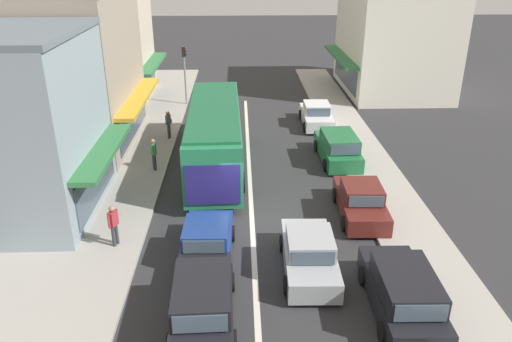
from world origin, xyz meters
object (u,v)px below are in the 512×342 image
(parked_sedan_kerb_second, at_px, (361,201))
(pedestrian_far_walker, at_px, (154,152))
(parked_sedan_kerb_rear, at_px, (316,115))
(pedestrian_browsing_midblock, at_px, (114,223))
(city_bus, at_px, (215,133))
(sedan_behind_bus_near, at_px, (309,254))
(parked_wagon_kerb_third, at_px, (338,148))
(wagon_adjacent_lane_trail, at_px, (203,301))
(parked_wagon_kerb_front, at_px, (403,292))
(pedestrian_with_handbag_near, at_px, (168,123))
(sedan_queue_gap_filler, at_px, (207,244))
(traffic_light_downstreet, at_px, (185,66))

(parked_sedan_kerb_second, bearing_deg, pedestrian_far_walker, 152.71)
(parked_sedan_kerb_rear, bearing_deg, pedestrian_browsing_midblock, -124.38)
(city_bus, bearing_deg, sedan_behind_bus_near, -68.59)
(city_bus, xyz_separation_m, parked_wagon_kerb_third, (6.43, 0.61, -1.14))
(wagon_adjacent_lane_trail, relative_size, parked_wagon_kerb_front, 1.00)
(parked_wagon_kerb_third, xyz_separation_m, pedestrian_with_handbag_near, (-9.32, 3.51, 0.32))
(wagon_adjacent_lane_trail, distance_m, sedan_behind_bus_near, 4.31)
(city_bus, distance_m, parked_sedan_kerb_rear, 9.04)
(wagon_adjacent_lane_trail, xyz_separation_m, parked_sedan_kerb_rear, (6.06, 18.21, -0.08))
(sedan_behind_bus_near, bearing_deg, pedestrian_far_walker, 127.44)
(city_bus, height_order, parked_sedan_kerb_second, city_bus)
(sedan_queue_gap_filler, bearing_deg, pedestrian_with_handbag_near, 103.09)
(sedan_queue_gap_filler, xyz_separation_m, parked_sedan_kerb_second, (6.26, 3.08, 0.00))
(pedestrian_far_walker, bearing_deg, city_bus, 9.53)
(city_bus, relative_size, wagon_adjacent_lane_trail, 2.40)
(pedestrian_browsing_midblock, bearing_deg, traffic_light_downstreet, 87.16)
(city_bus, bearing_deg, pedestrian_browsing_midblock, -114.67)
(pedestrian_with_handbag_near, relative_size, pedestrian_browsing_midblock, 1.00)
(wagon_adjacent_lane_trail, distance_m, pedestrian_browsing_midblock, 5.49)
(sedan_queue_gap_filler, xyz_separation_m, pedestrian_with_handbag_near, (-2.91, 12.54, 0.40))
(parked_wagon_kerb_front, height_order, parked_sedan_kerb_rear, parked_wagon_kerb_front)
(sedan_behind_bus_near, xyz_separation_m, pedestrian_with_handbag_near, (-6.50, 13.33, 0.40))
(sedan_queue_gap_filler, distance_m, parked_wagon_kerb_third, 11.07)
(parked_sedan_kerb_rear, relative_size, pedestrian_far_walker, 2.59)
(sedan_behind_bus_near, relative_size, traffic_light_downstreet, 1.01)
(traffic_light_downstreet, bearing_deg, city_bus, -77.28)
(sedan_queue_gap_filler, relative_size, parked_wagon_kerb_third, 0.93)
(parked_sedan_kerb_rear, distance_m, traffic_light_downstreet, 10.09)
(pedestrian_browsing_midblock, xyz_separation_m, pedestrian_far_walker, (0.40, 7.00, 0.00))
(sedan_behind_bus_near, bearing_deg, pedestrian_with_handbag_near, 115.99)
(sedan_behind_bus_near, bearing_deg, city_bus, 111.41)
(sedan_behind_bus_near, height_order, parked_wagon_kerb_third, parked_wagon_kerb_third)
(wagon_adjacent_lane_trail, bearing_deg, pedestrian_far_walker, 105.68)
(traffic_light_downstreet, xyz_separation_m, pedestrian_browsing_midblock, (-0.93, -18.69, -1.79))
(pedestrian_far_walker, bearing_deg, wagon_adjacent_lane_trail, -74.32)
(parked_sedan_kerb_rear, bearing_deg, parked_sedan_kerb_second, -89.34)
(sedan_behind_bus_near, xyz_separation_m, parked_sedan_kerb_second, (2.67, 3.88, 0.00))
(sedan_queue_gap_filler, height_order, wagon_adjacent_lane_trail, wagon_adjacent_lane_trail)
(sedan_queue_gap_filler, height_order, sedan_behind_bus_near, same)
(sedan_behind_bus_near, distance_m, parked_sedan_kerb_rear, 15.92)
(pedestrian_with_handbag_near, bearing_deg, parked_wagon_kerb_third, -20.65)
(parked_sedan_kerb_rear, xyz_separation_m, pedestrian_with_handbag_near, (-9.04, -2.39, 0.40))
(traffic_light_downstreet, distance_m, pedestrian_far_walker, 11.84)
(sedan_queue_gap_filler, xyz_separation_m, wagon_adjacent_lane_trail, (0.07, -3.29, 0.08))
(parked_wagon_kerb_front, relative_size, parked_wagon_kerb_third, 1.00)
(sedan_behind_bus_near, relative_size, pedestrian_far_walker, 2.60)
(sedan_behind_bus_near, xyz_separation_m, traffic_light_downstreet, (-6.13, 20.38, 2.19))
(parked_wagon_kerb_front, bearing_deg, pedestrian_with_handbag_near, 120.13)
(traffic_light_downstreet, height_order, pedestrian_far_walker, traffic_light_downstreet)
(city_bus, height_order, wagon_adjacent_lane_trail, city_bus)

